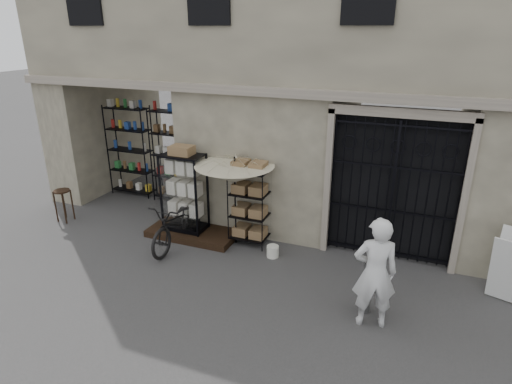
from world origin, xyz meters
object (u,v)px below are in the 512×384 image
at_px(wire_rack, 250,206).
at_px(easel_sign, 511,268).
at_px(market_umbrella, 235,169).
at_px(wooden_stool, 64,205).
at_px(display_cabinet, 185,197).
at_px(white_bucket, 273,251).
at_px(bicycle, 180,244).
at_px(steel_bollard, 367,288).
at_px(shopkeeper, 369,323).

distance_m(wire_rack, easel_sign, 4.92).
bearing_deg(market_umbrella, wire_rack, 22.76).
bearing_deg(wooden_stool, wire_rack, 7.11).
xyz_separation_m(display_cabinet, wooden_stool, (-3.13, -0.41, -0.51)).
bearing_deg(market_umbrella, white_bucket, -16.39).
bearing_deg(bicycle, wire_rack, 24.65).
relative_size(wire_rack, easel_sign, 1.45).
height_order(bicycle, wooden_stool, bicycle).
distance_m(display_cabinet, bicycle, 1.05).
bearing_deg(steel_bollard, easel_sign, 29.26).
distance_m(white_bucket, shopkeeper, 2.58).
distance_m(bicycle, easel_sign, 6.33).
xyz_separation_m(market_umbrella, bicycle, (-1.11, -0.52, -1.69)).
relative_size(bicycle, wooden_stool, 2.48).
distance_m(market_umbrella, wooden_stool, 4.54).
distance_m(wooden_stool, easel_sign, 9.52).
height_order(wooden_stool, steel_bollard, steel_bollard).
relative_size(market_umbrella, shopkeeper, 1.28).
relative_size(wooden_stool, easel_sign, 0.65).
relative_size(wire_rack, steel_bollard, 1.94).
bearing_deg(white_bucket, wooden_stool, -178.08).
bearing_deg(shopkeeper, steel_bollard, -82.90).
bearing_deg(easel_sign, steel_bollard, -132.16).
distance_m(wire_rack, bicycle, 1.76).
relative_size(white_bucket, steel_bollard, 0.27).
relative_size(shopkeeper, easel_sign, 1.52).
xyz_separation_m(shopkeeper, easel_sign, (2.09, 1.51, 0.63)).
height_order(wooden_stool, easel_sign, easel_sign).
bearing_deg(wire_rack, easel_sign, 20.58).
bearing_deg(shopkeeper, display_cabinet, -36.67).
xyz_separation_m(market_umbrella, easel_sign, (5.19, -0.21, -1.07)).
distance_m(white_bucket, bicycle, 2.07).
bearing_deg(wire_rack, steel_bollard, -5.71).
bearing_deg(market_umbrella, display_cabinet, -177.88).
distance_m(white_bucket, steel_bollard, 2.36).
bearing_deg(wooden_stool, shopkeeper, -9.63).
distance_m(market_umbrella, shopkeeper, 3.92).
bearing_deg(white_bucket, easel_sign, 0.99).
bearing_deg(wooden_stool, bicycle, -1.11).
relative_size(market_umbrella, wooden_stool, 2.97).
height_order(shopkeeper, easel_sign, easel_sign).
xyz_separation_m(display_cabinet, wire_rack, (1.49, 0.16, -0.07)).
relative_size(wooden_stool, shopkeeper, 0.43).
xyz_separation_m(wooden_stool, steel_bollard, (7.31, -0.99, 0.04)).
bearing_deg(display_cabinet, wire_rack, 0.71).
distance_m(white_bucket, easel_sign, 4.27).
bearing_deg(easel_sign, bicycle, -158.56).
bearing_deg(white_bucket, wire_rack, 149.18).
relative_size(wire_rack, white_bucket, 7.09).
relative_size(display_cabinet, wooden_stool, 2.37).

